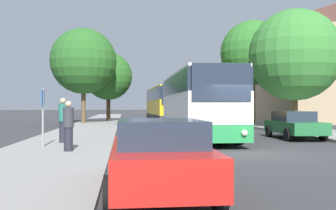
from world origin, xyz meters
The scene contains 14 objects.
ground_plane centered at (0.00, 0.00, 0.00)m, with size 300.00×300.00×0.00m, color #38383A.
sidewalk_left centered at (-7.00, 0.00, 0.07)m, with size 4.00×120.00×0.15m, color gray.
bus_front centered at (-0.84, 5.98, 1.78)m, with size 2.90×10.36×3.33m.
bus_middle centered at (-0.89, 19.96, 1.73)m, with size 3.00×11.48×3.24m.
parked_car_left_curb centered at (-3.90, -6.19, 0.75)m, with size 1.94×4.34×1.43m.
parked_car_right_near centered at (4.11, 5.61, 0.74)m, with size 2.08×4.39×1.41m.
parked_car_right_far centered at (3.83, 27.75, 0.77)m, with size 2.11×4.60×1.45m.
bus_stop_sign centered at (-7.59, 1.61, 1.52)m, with size 0.08×0.45×2.20m.
pedestrian_waiting_near centered at (-7.10, 3.24, 1.10)m, with size 0.36×0.36×1.87m.
pedestrian_waiting_far centered at (-6.43, 0.01, 1.01)m, with size 0.36×0.36×1.71m.
tree_left_near centered at (-8.18, 22.49, 5.73)m, with size 5.96×5.96×8.57m.
tree_left_far centered at (-6.10, 26.51, 4.68)m, with size 4.81×4.81×6.95m.
tree_right_near centered at (7.52, 13.02, 5.29)m, with size 6.49×6.49×8.39m.
tree_right_mid centered at (6.61, 19.45, 6.30)m, with size 5.64×5.64×8.98m.
Camera 1 is at (-4.56, -13.63, 1.69)m, focal length 42.00 mm.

